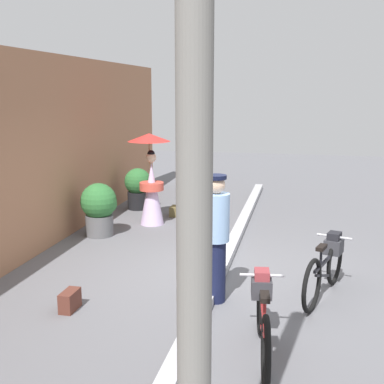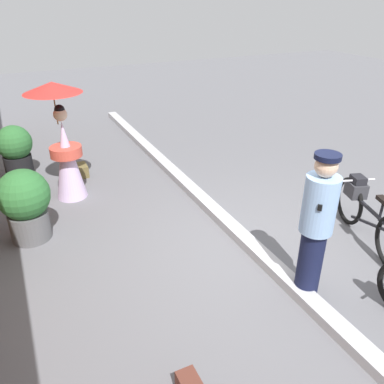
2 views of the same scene
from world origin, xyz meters
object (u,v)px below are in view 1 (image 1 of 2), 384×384
Objects in this scene: person_officer at (216,235)px; potted_plant_by_door at (138,187)px; backpack_spare at (70,300)px; bicycle_far_side at (326,265)px; person_with_parasol at (151,178)px; backpack_on_pavement at (176,211)px; utility_pole at (194,150)px; bicycle_near_officer at (263,315)px; potted_plant_small at (100,207)px.

person_officer is 5.40m from potted_plant_by_door.
bicycle_far_side is at bearing -69.09° from backpack_spare.
backpack_spare is (-0.66, 1.71, -0.75)m from person_officer.
person_with_parasol reaches higher than potted_plant_by_door.
person_officer is 5.00× the size of backpack_on_pavement.
bicycle_far_side is 4.49m from person_with_parasol.
person_officer reaches higher than potted_plant_by_door.
potted_plant_by_door is 0.20× the size of utility_pole.
backpack_on_pavement is (-0.48, -1.01, -0.41)m from potted_plant_by_door.
person_with_parasol is 1.47m from potted_plant_by_door.
person_officer is at bearing -159.20° from backpack_on_pavement.
bicycle_near_officer is 0.94× the size of person_with_parasol.
utility_pole is (-7.15, -2.44, 1.44)m from person_with_parasol.
bicycle_far_side is at bearing -22.68° from bicycle_near_officer.
potted_plant_small reaches higher than backpack_spare.
bicycle_near_officer is 5.37m from person_with_parasol.
person_with_parasol reaches higher than potted_plant_small.
bicycle_near_officer is at bearing -149.34° from person_officer.
backpack_spare is at bearing -177.03° from person_with_parasol.
person_officer reaches higher than bicycle_near_officer.
backpack_spare is (0.50, 2.40, -0.28)m from bicycle_near_officer.
backpack_spare is at bearing -170.48° from potted_plant_by_door.
potted_plant_small reaches higher than bicycle_far_side.
bicycle_near_officer is 5.23× the size of backpack_on_pavement.
bicycle_near_officer is 2.47m from backpack_spare.
bicycle_near_officer is at bearing -101.83° from backpack_spare.
utility_pole is (-6.14, -3.14, 1.85)m from potted_plant_small.
person_with_parasol is (4.66, 2.62, 0.55)m from bicycle_near_officer.
utility_pole is (-2.49, 0.18, 1.99)m from bicycle_near_officer.
person_officer is 1.99m from backpack_spare.
utility_pole is at bearing 167.98° from bicycle_far_side.
potted_plant_by_door is at bearing 29.35° from bicycle_near_officer.
bicycle_far_side is 5.06× the size of backpack_spare.
person_officer reaches higher than bicycle_far_side.
person_with_parasol is 0.39× the size of utility_pole.
person_with_parasol is at bearing 48.33° from bicycle_far_side.
bicycle_far_side is at bearing -131.67° from person_with_parasol.
bicycle_far_side reaches higher than backpack_on_pavement.
backpack_on_pavement is 1.00× the size of backpack_spare.
backpack_on_pavement is (1.75, -1.02, -0.44)m from potted_plant_small.
backpack_spare reaches higher than backpack_on_pavement.
person_officer reaches higher than potted_plant_small.
potted_plant_small is 0.21× the size of utility_pole.
bicycle_near_officer is 4.94m from potted_plant_small.
person_officer is 3.99m from person_with_parasol.
potted_plant_by_door is (4.71, 2.61, -0.36)m from person_officer.
potted_plant_small is at bearing 149.71° from backpack_on_pavement.
potted_plant_small is 3.31m from backpack_spare.
person_with_parasol reaches higher than backpack_on_pavement.
person_officer is at bearing 110.57° from bicycle_far_side.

